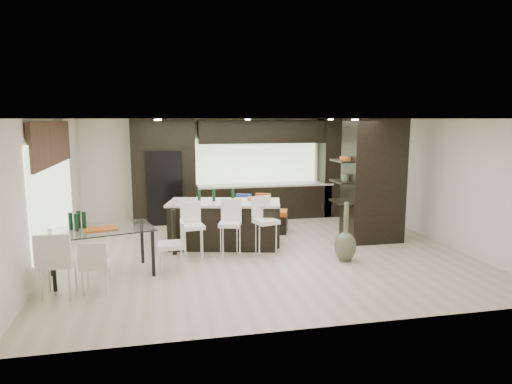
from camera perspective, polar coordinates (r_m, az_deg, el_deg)
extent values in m
plane|color=#C3AA95|center=(9.42, 0.76, -7.49)|extent=(8.00, 8.00, 0.00)
cube|color=white|center=(12.54, -2.74, 2.97)|extent=(8.00, 0.02, 2.70)
cube|color=white|center=(9.13, -24.51, -0.17)|extent=(0.02, 7.00, 2.70)
cube|color=white|center=(10.73, 22.10, 1.26)|extent=(0.02, 7.00, 2.70)
cube|color=white|center=(9.03, 0.80, 9.16)|extent=(8.00, 7.00, 0.02)
cube|color=#B2D199|center=(9.32, -24.01, 0.03)|extent=(0.04, 3.20, 1.90)
cube|color=#B2D199|center=(12.59, -0.02, 3.92)|extent=(3.40, 0.04, 1.20)
cube|color=brown|center=(9.23, -24.19, 5.57)|extent=(0.08, 3.00, 0.80)
cube|color=white|center=(9.27, 0.45, 9.04)|extent=(4.00, 3.00, 0.02)
cube|color=black|center=(12.31, -0.19, 2.86)|extent=(6.80, 0.68, 2.70)
cube|color=black|center=(12.05, -11.38, 0.63)|extent=(0.90, 0.68, 1.90)
cube|color=black|center=(10.37, 14.44, 1.39)|extent=(1.20, 0.80, 2.70)
cube|color=black|center=(9.74, -3.98, -4.00)|extent=(2.51, 1.53, 0.97)
cube|color=white|center=(8.90, -7.85, -5.58)|extent=(0.46, 0.46, 0.90)
cube|color=white|center=(8.97, -3.26, -5.32)|extent=(0.51, 0.51, 0.92)
cube|color=white|center=(9.09, 1.24, -5.02)|extent=(0.53, 0.53, 0.95)
cube|color=black|center=(10.99, 0.29, -3.63)|extent=(1.49, 0.97, 0.53)
cube|color=white|center=(8.36, -18.70, -7.20)|extent=(1.92, 1.39, 0.83)
cube|color=white|center=(7.62, -19.37, -8.98)|extent=(0.46, 0.46, 0.79)
cube|color=white|center=(7.65, -23.50, -8.53)|extent=(0.54, 0.54, 0.95)
cube|color=white|center=(8.29, -10.59, -6.97)|extent=(0.46, 0.46, 0.84)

